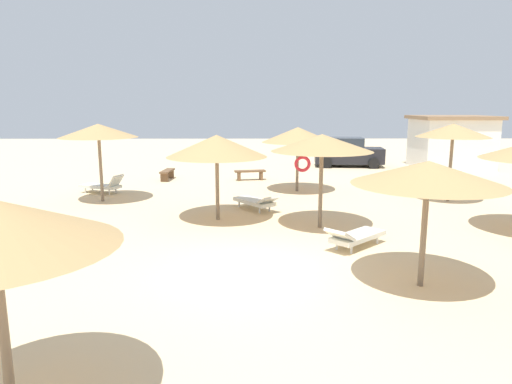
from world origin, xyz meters
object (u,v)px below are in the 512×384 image
Objects in this scene: parasol_0 at (217,146)px; parasol_9 at (298,135)px; parasol_6 at (453,131)px; parasol_5 at (428,173)px; parked_car at (348,153)px; bench_1 at (167,173)px; parasol_2 at (322,143)px; beach_cabana at (451,142)px; lounger_2 at (355,236)px; parasol_1 at (98,131)px; bench_0 at (424,177)px; lounger_1 at (103,185)px; bench_2 at (250,173)px; lounger_0 at (256,201)px.

parasol_9 is (3.03, 4.89, 0.01)m from parasol_0.
parasol_6 is at bearing -20.48° from parasol_9.
parked_car is (2.28, 18.32, -1.50)m from parasol_5.
parasol_2 is at bearing -55.11° from bench_1.
beach_cabana is (15.69, 4.23, 1.18)m from bench_1.
parasol_2 is 4.73m from parasol_5.
parasol_0 is 9.08m from parasol_6.
parasol_2 is at bearing 106.96° from lounger_2.
parasol_1 is 0.97× the size of parasol_9.
bench_0 is (6.02, 1.61, -2.03)m from parasol_9.
parasol_6 is 14.05m from lounger_1.
parasol_5 is 1.92× the size of bench_2.
bench_1 is at bearing 178.44° from bench_2.
beach_cabana reaches higher than parasol_6.
parasol_2 is at bearing -145.23° from parasol_6.
bench_2 is (6.13, 3.27, 0.02)m from lounger_1.
parked_car is at bearing 64.08° from lounger_0.
parasol_5 reaches higher than lounger_0.
lounger_2 is (0.73, -7.89, -2.07)m from parasol_9.
lounger_1 is 1.28× the size of bench_0.
parasol_2 is 1.64× the size of lounger_2.
lounger_2 is at bearing -35.10° from parasol_1.
parasol_0 is 8.70m from bench_1.
lounger_0 is at bearing -26.40° from lounger_1.
parasol_0 is 1.08× the size of parasol_1.
parasol_0 is at bearing -121.76° from parasol_9.
parked_car reaches higher than lounger_0.
parasol_9 is 1.58× the size of lounger_0.
parasol_0 is at bearing 162.30° from parasol_2.
bench_1 is at bearing 122.03° from lounger_2.
bench_0 is at bearing 83.50° from parasol_6.
parasol_0 is 0.73× the size of beach_cabana.
parasol_0 is 2.08× the size of bench_1.
parasol_2 is at bearing -125.86° from beach_cabana.
parasol_6 is at bearing 63.88° from parasol_5.
parasol_0 is 5.75m from parasol_9.
parasol_0 reaches higher than lounger_0.
lounger_2 is at bearing -84.75° from parasol_9.
parasol_2 is 1.53× the size of lounger_1.
bench_1 is (-6.81, 10.89, 0.03)m from lounger_2.
parasol_0 is 1.08× the size of parasol_6.
parasol_1 is at bearing -165.22° from bench_0.
bench_0 is (5.30, 9.50, 0.03)m from lounger_2.
parasol_0 is 5.47m from parasol_1.
lounger_2 is (-0.79, 2.52, -2.01)m from parasol_5.
bench_2 is at bearing -159.54° from beach_cabana.
parasol_1 reaches higher than parked_car.
parasol_9 is at bearing -26.22° from bench_1.
lounger_0 is at bearing 119.89° from lounger_2.
beach_cabana is (12.63, 12.11, -0.84)m from parasol_0.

